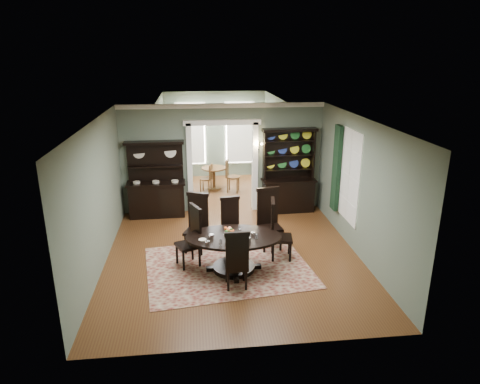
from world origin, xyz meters
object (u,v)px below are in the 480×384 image
object	(u,v)px
dining_table	(234,246)
parlor_table	(214,175)
welsh_dresser	(288,182)
sideboard	(157,190)

from	to	relation	value
dining_table	parlor_table	bearing A→B (deg)	95.35
dining_table	welsh_dresser	size ratio (longest dim) A/B	0.87
dining_table	sideboard	bearing A→B (deg)	122.31
sideboard	parlor_table	xyz separation A→B (m)	(1.66, 2.15, -0.24)
sideboard	welsh_dresser	xyz separation A→B (m)	(3.63, -0.01, 0.13)
sideboard	welsh_dresser	bearing A→B (deg)	-1.12
sideboard	parlor_table	size ratio (longest dim) A/B	2.60
welsh_dresser	parlor_table	world-z (taller)	welsh_dresser
parlor_table	welsh_dresser	bearing A→B (deg)	-47.81
parlor_table	sideboard	bearing A→B (deg)	-127.68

